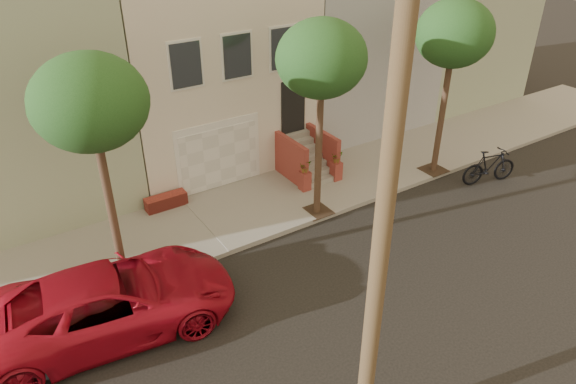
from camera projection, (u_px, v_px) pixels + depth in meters
ground at (370, 291)px, 14.33m from camera, size 90.00×90.00×0.00m
sidewalk at (269, 203)px, 18.17m from camera, size 40.00×3.70×0.15m
house_row at (190, 60)px, 20.62m from camera, size 33.10×11.70×7.00m
tree_left at (90, 104)px, 11.94m from camera, size 2.70×2.57×6.30m
tree_mid at (322, 60)px, 14.99m from camera, size 2.70×2.57×6.30m
tree_right at (454, 35)px, 17.58m from camera, size 2.70×2.57×6.30m
pickup_truck at (110, 302)px, 12.71m from camera, size 6.34×3.47×1.69m
motorcycle at (489, 166)px, 19.27m from camera, size 2.29×1.18×1.33m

